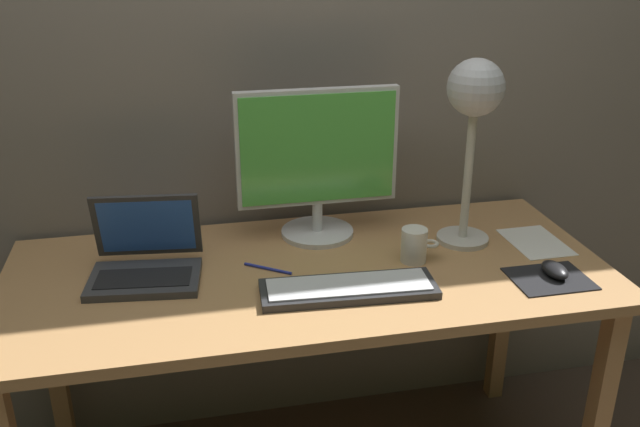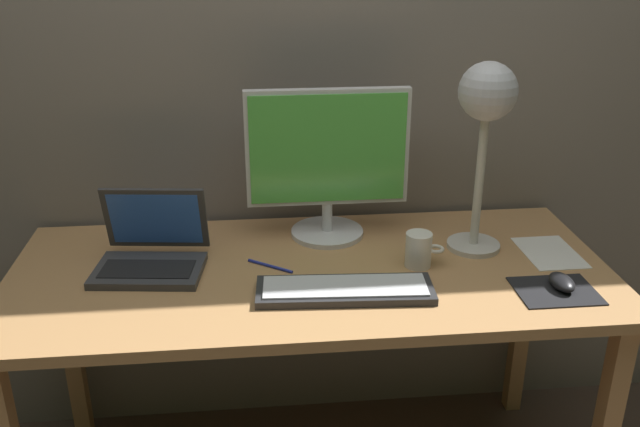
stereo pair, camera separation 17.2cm
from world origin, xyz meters
The scene contains 11 objects.
back_wall centered at (0.00, 0.40, 1.30)m, with size 4.80×0.06×2.60m, color gray.
desk centered at (0.00, 0.00, 0.66)m, with size 1.60×0.70×0.74m.
monitor centered at (0.07, 0.21, 0.98)m, with size 0.46×0.21×0.44m.
keyboard_main centered at (0.07, -0.15, 0.75)m, with size 0.45×0.17×0.03m.
laptop centered at (-0.42, 0.06, 0.80)m, with size 0.30×0.26×0.20m.
desk_lamp centered at (0.47, 0.08, 1.14)m, with size 0.15×0.15×0.53m.
mousepad centered at (0.60, -0.19, 0.74)m, with size 0.20×0.16×0.00m, color black.
mouse centered at (0.62, -0.17, 0.76)m, with size 0.06×0.10×0.03m, color black.
coffee_mug centered at (0.29, -0.01, 0.79)m, with size 0.11×0.07×0.09m.
paper_sheet_near_mouse centered at (0.68, 0.03, 0.74)m, with size 0.15×0.21×0.00m, color white.
pen centered at (-0.11, 0.02, 0.74)m, with size 0.01×0.01×0.14m, color #2633A5.
Camera 2 is at (-0.14, -1.63, 1.59)m, focal length 38.61 mm.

